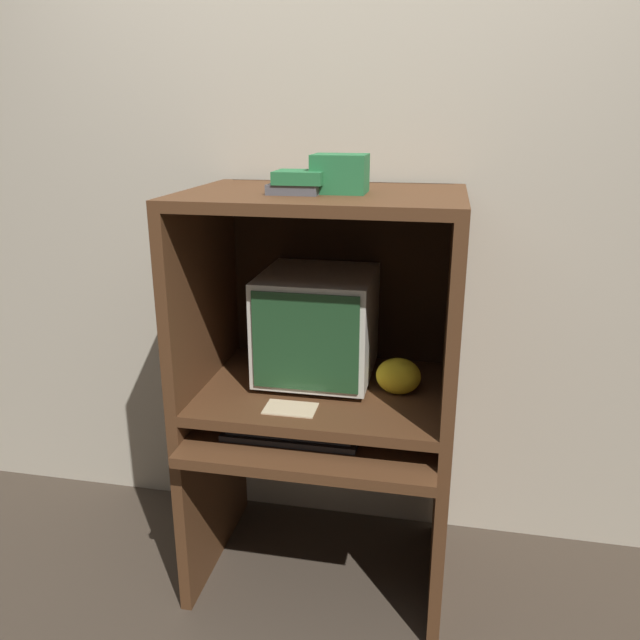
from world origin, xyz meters
TOP-DOWN VIEW (x-y plane):
  - ground_plane at (0.00, 0.00)m, footprint 12.00×12.00m
  - wall_back at (0.00, 0.71)m, footprint 6.00×0.06m
  - desk_base at (0.00, 0.27)m, footprint 0.90×0.72m
  - desk_monitor_shelf at (0.00, 0.32)m, footprint 0.90×0.65m
  - hutch_upper at (0.00, 0.36)m, footprint 0.90×0.65m
  - crt_monitor at (-0.04, 0.41)m, footprint 0.39×0.42m
  - keyboard at (-0.07, 0.13)m, footprint 0.45×0.15m
  - mouse at (0.23, 0.14)m, footprint 0.08×0.05m
  - snack_bag at (0.26, 0.32)m, footprint 0.15×0.11m
  - book_stack at (-0.06, 0.24)m, footprint 0.17×0.14m
  - paper_card at (-0.07, 0.13)m, footprint 0.17×0.11m
  - storage_box at (0.06, 0.30)m, footprint 0.17×0.14m

SIDE VIEW (x-z plane):
  - ground_plane at x=0.00m, z-range 0.00..0.00m
  - desk_base at x=0.00m, z-range 0.08..0.74m
  - keyboard at x=-0.07m, z-range 0.66..0.68m
  - mouse at x=0.23m, z-range 0.66..0.69m
  - desk_monitor_shelf at x=0.00m, z-range 0.68..0.79m
  - paper_card at x=-0.07m, z-range 0.76..0.76m
  - snack_bag at x=0.26m, z-range 0.76..0.89m
  - crt_monitor at x=-0.04m, z-range 0.77..1.16m
  - hutch_upper at x=0.00m, z-range 0.86..1.54m
  - wall_back at x=0.00m, z-range 0.00..2.60m
  - book_stack at x=-0.06m, z-range 1.44..1.51m
  - storage_box at x=0.06m, z-range 1.44..1.56m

